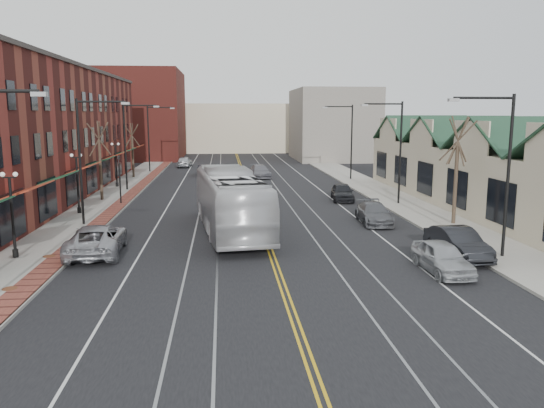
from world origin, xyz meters
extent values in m
plane|color=black|center=(0.00, 0.00, 0.00)|extent=(160.00, 160.00, 0.00)
cube|color=gray|center=(-12.00, 20.00, 0.07)|extent=(4.00, 120.00, 0.15)
cube|color=gray|center=(12.00, 20.00, 0.07)|extent=(4.00, 120.00, 0.15)
cube|color=maroon|center=(-19.00, 27.00, 5.50)|extent=(10.00, 50.00, 11.00)
cube|color=beige|center=(18.00, 20.00, 2.30)|extent=(8.00, 36.00, 4.60)
cube|color=maroon|center=(-16.00, 70.00, 7.00)|extent=(14.00, 18.00, 14.00)
cube|color=beige|center=(0.00, 85.00, 4.50)|extent=(22.00, 14.00, 9.00)
cube|color=slate|center=(15.00, 65.00, 5.50)|extent=(12.00, 16.00, 11.00)
cube|color=#999999|center=(-8.50, 0.00, 7.85)|extent=(0.50, 0.25, 0.15)
cylinder|color=black|center=(-11.50, 16.00, 4.15)|extent=(0.16, 0.16, 8.00)
cylinder|color=black|center=(-10.00, 16.00, 7.95)|extent=(3.00, 0.12, 0.12)
cube|color=#999999|center=(-8.50, 16.00, 7.85)|extent=(0.50, 0.25, 0.15)
cylinder|color=black|center=(-11.50, 32.00, 4.15)|extent=(0.16, 0.16, 8.00)
cylinder|color=black|center=(-10.00, 32.00, 7.95)|extent=(3.00, 0.12, 0.12)
cube|color=#999999|center=(-8.50, 32.00, 7.85)|extent=(0.50, 0.25, 0.15)
cylinder|color=black|center=(-11.50, 48.00, 4.15)|extent=(0.16, 0.16, 8.00)
cylinder|color=black|center=(-10.00, 48.00, 7.95)|extent=(3.00, 0.12, 0.12)
cube|color=#999999|center=(-8.50, 48.00, 7.85)|extent=(0.50, 0.25, 0.15)
cylinder|color=black|center=(11.50, 6.00, 4.15)|extent=(0.16, 0.16, 8.00)
cylinder|color=black|center=(10.00, 6.00, 7.95)|extent=(3.00, 0.12, 0.12)
cube|color=#999999|center=(8.50, 6.00, 7.85)|extent=(0.50, 0.25, 0.15)
cylinder|color=black|center=(11.50, 22.00, 4.15)|extent=(0.16, 0.16, 8.00)
cylinder|color=black|center=(10.00, 22.00, 7.95)|extent=(3.00, 0.12, 0.12)
cube|color=#999999|center=(8.50, 22.00, 7.85)|extent=(0.50, 0.25, 0.15)
cylinder|color=black|center=(11.50, 38.00, 4.15)|extent=(0.16, 0.16, 8.00)
cylinder|color=black|center=(10.00, 38.00, 7.95)|extent=(3.00, 0.12, 0.12)
cube|color=#999999|center=(8.50, 38.00, 7.85)|extent=(0.50, 0.25, 0.15)
cylinder|color=black|center=(-12.80, 8.00, 0.35)|extent=(0.28, 0.28, 0.40)
cylinder|color=black|center=(-12.80, 8.00, 2.15)|extent=(0.14, 0.14, 4.00)
cube|color=black|center=(-12.80, 8.00, 4.15)|extent=(0.60, 0.06, 0.06)
sphere|color=white|center=(-13.10, 8.00, 4.30)|extent=(0.24, 0.24, 0.24)
sphere|color=white|center=(-12.50, 8.00, 4.30)|extent=(0.24, 0.24, 0.24)
cylinder|color=black|center=(-12.80, 20.00, 0.35)|extent=(0.28, 0.28, 0.40)
cylinder|color=black|center=(-12.80, 20.00, 2.15)|extent=(0.14, 0.14, 4.00)
cube|color=black|center=(-12.80, 20.00, 4.15)|extent=(0.60, 0.06, 0.06)
sphere|color=white|center=(-13.10, 20.00, 4.30)|extent=(0.24, 0.24, 0.24)
sphere|color=white|center=(-12.50, 20.00, 4.30)|extent=(0.24, 0.24, 0.24)
cylinder|color=black|center=(-12.80, 34.00, 0.35)|extent=(0.28, 0.28, 0.40)
cylinder|color=black|center=(-12.80, 34.00, 2.15)|extent=(0.14, 0.14, 4.00)
cube|color=black|center=(-12.80, 34.00, 4.15)|extent=(0.60, 0.06, 0.06)
sphere|color=white|center=(-13.10, 34.00, 4.30)|extent=(0.24, 0.24, 0.24)
sphere|color=white|center=(-12.50, 34.00, 4.30)|extent=(0.24, 0.24, 0.24)
cylinder|color=#382B21|center=(-12.50, 26.00, 2.60)|extent=(0.24, 0.24, 4.90)
cylinder|color=#382B21|center=(-12.50, 26.00, 5.15)|extent=(0.58, 1.37, 2.90)
cylinder|color=#382B21|center=(-12.50, 26.00, 5.15)|extent=(1.60, 0.66, 2.78)
cylinder|color=#382B21|center=(-12.50, 26.00, 5.15)|extent=(0.53, 1.23, 2.96)
cylinder|color=#382B21|center=(-12.50, 26.00, 5.15)|extent=(1.69, 1.03, 2.64)
cylinder|color=#382B21|center=(-12.50, 26.00, 5.15)|extent=(1.78, 1.29, 2.48)
cylinder|color=#382B21|center=(-12.50, 42.00, 2.42)|extent=(0.24, 0.24, 4.55)
cylinder|color=#382B21|center=(-12.50, 42.00, 4.80)|extent=(0.55, 1.28, 2.69)
cylinder|color=#382B21|center=(-12.50, 42.00, 4.80)|extent=(1.49, 0.62, 2.58)
cylinder|color=#382B21|center=(-12.50, 42.00, 4.80)|extent=(0.50, 1.15, 2.75)
cylinder|color=#382B21|center=(-12.50, 42.00, 4.80)|extent=(1.57, 0.97, 2.45)
cylinder|color=#382B21|center=(-12.50, 42.00, 4.80)|extent=(1.66, 1.20, 2.30)
cylinder|color=#382B21|center=(12.50, 14.00, 2.78)|extent=(0.24, 0.24, 5.25)
cylinder|color=#382B21|center=(12.50, 14.00, 5.50)|extent=(0.61, 1.46, 3.10)
cylinder|color=#382B21|center=(12.50, 14.00, 5.50)|extent=(1.70, 0.70, 2.97)
cylinder|color=#382B21|center=(12.50, 14.00, 5.50)|extent=(0.56, 1.31, 3.17)
cylinder|color=#382B21|center=(12.50, 14.00, 5.50)|extent=(1.80, 1.10, 2.82)
cylinder|color=#382B21|center=(12.50, 14.00, 5.50)|extent=(1.90, 1.37, 2.65)
cylinder|color=#592D19|center=(-11.20, 3.00, 0.16)|extent=(0.60, 0.60, 0.02)
cylinder|color=#592D19|center=(-11.20, 8.00, 0.16)|extent=(0.60, 0.60, 0.02)
cylinder|color=black|center=(-10.60, 24.00, 1.75)|extent=(0.12, 0.12, 3.20)
imported|color=black|center=(-10.60, 24.00, 3.50)|extent=(0.18, 0.15, 0.90)
imported|color=silver|center=(-2.00, 13.55, 1.89)|extent=(4.72, 13.84, 3.78)
imported|color=#A1A2A8|center=(-9.01, 8.75, 0.79)|extent=(2.99, 5.82, 1.57)
imported|color=#A7AAAE|center=(7.50, 4.02, 0.72)|extent=(1.82, 4.28, 1.44)
imported|color=black|center=(9.30, 6.36, 0.77)|extent=(1.88, 4.73, 1.53)
imported|color=#56585D|center=(7.50, 15.10, 0.68)|extent=(2.20, 4.81, 1.36)
imported|color=black|center=(7.50, 24.53, 0.73)|extent=(2.23, 4.45, 1.45)
imported|color=black|center=(-4.71, 43.93, 0.65)|extent=(1.75, 4.07, 1.30)
imported|color=slate|center=(1.75, 41.31, 0.71)|extent=(2.45, 5.09, 1.43)
imported|color=#B0B3B8|center=(-7.62, 54.17, 0.74)|extent=(2.04, 4.43, 1.47)
camera|label=1|loc=(-2.44, -18.65, 7.21)|focal=35.00mm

